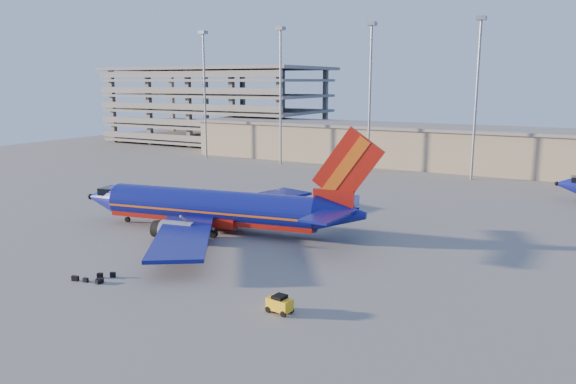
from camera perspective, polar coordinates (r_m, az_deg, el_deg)
ground at (r=70.05m, az=-1.74°, el=-3.36°), size 220.00×220.00×0.00m
terminal_building at (r=119.53m, az=17.01°, el=4.33°), size 122.00×16.00×8.50m
parking_garage at (r=163.99m, az=-7.17°, el=9.06°), size 62.00×32.00×21.40m
light_mast_row at (r=108.35m, az=13.40°, el=10.88°), size 101.60×1.60×28.65m
aircraft_main at (r=67.05m, az=-7.09°, el=-1.68°), size 37.94×36.21×12.92m
baggage_tug at (r=44.17m, az=-0.86°, el=-11.26°), size 2.10×1.43×1.41m
luggage_pile at (r=53.76m, az=-18.99°, el=-8.32°), size 3.04×2.76×0.48m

